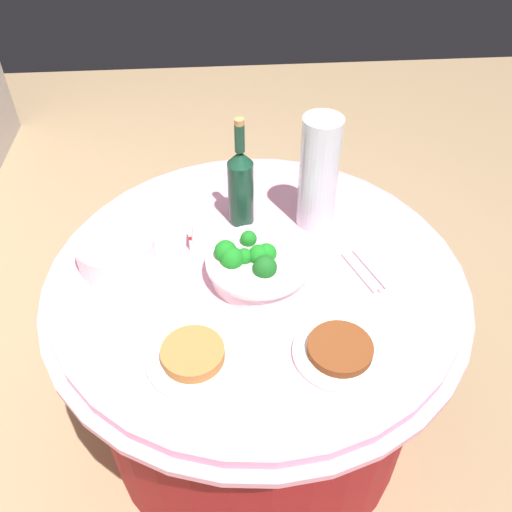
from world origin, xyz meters
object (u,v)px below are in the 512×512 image
(serving_tongs, at_px, (365,272))
(label_placard_front, at_px, (191,237))
(food_plate_peanuts, at_px, (193,356))
(decorative_fruit_vase, at_px, (318,180))
(wine_bottle, at_px, (241,185))
(broccoli_bowl, at_px, (256,264))
(food_plate_stir_fry, at_px, (340,351))
(plate_stack, at_px, (116,251))

(serving_tongs, bearing_deg, label_placard_front, 71.94)
(food_plate_peanuts, bearing_deg, decorative_fruit_vase, -36.40)
(wine_bottle, height_order, serving_tongs, wine_bottle)
(broccoli_bowl, bearing_deg, food_plate_stir_fry, -147.83)
(wine_bottle, bearing_deg, food_plate_peanuts, 164.50)
(label_placard_front, bearing_deg, food_plate_stir_fry, -140.01)
(serving_tongs, bearing_deg, wine_bottle, 51.63)
(food_plate_stir_fry, bearing_deg, plate_stack, 56.93)
(wine_bottle, height_order, food_plate_stir_fry, wine_bottle)
(serving_tongs, relative_size, label_placard_front, 3.01)
(food_plate_peanuts, height_order, label_placard_front, label_placard_front)
(broccoli_bowl, bearing_deg, plate_stack, 77.80)
(serving_tongs, height_order, label_placard_front, label_placard_front)
(decorative_fruit_vase, height_order, food_plate_peanuts, decorative_fruit_vase)
(broccoli_bowl, height_order, food_plate_stir_fry, broccoli_bowl)
(wine_bottle, height_order, food_plate_peanuts, wine_bottle)
(broccoli_bowl, distance_m, decorative_fruit_vase, 0.31)
(plate_stack, xyz_separation_m, food_plate_peanuts, (-0.35, -0.21, -0.02))
(food_plate_peanuts, bearing_deg, broccoli_bowl, -31.76)
(broccoli_bowl, xyz_separation_m, serving_tongs, (-0.01, -0.29, -0.04))
(food_plate_stir_fry, bearing_deg, broccoli_bowl, 32.17)
(broccoli_bowl, height_order, plate_stack, broccoli_bowl)
(plate_stack, xyz_separation_m, serving_tongs, (-0.10, -0.67, -0.04))
(wine_bottle, bearing_deg, decorative_fruit_vase, -95.47)
(decorative_fruit_vase, xyz_separation_m, serving_tongs, (-0.23, -0.10, -0.14))
(plate_stack, bearing_deg, label_placard_front, -74.19)
(decorative_fruit_vase, bearing_deg, plate_stack, 103.56)
(broccoli_bowl, xyz_separation_m, decorative_fruit_vase, (0.22, -0.19, 0.11))
(decorative_fruit_vase, height_order, serving_tongs, decorative_fruit_vase)
(plate_stack, xyz_separation_m, decorative_fruit_vase, (0.14, -0.57, 0.11))
(food_plate_peanuts, bearing_deg, serving_tongs, -61.22)
(broccoli_bowl, relative_size, food_plate_stir_fry, 1.27)
(food_plate_stir_fry, bearing_deg, decorative_fruit_vase, -2.14)
(food_plate_peanuts, relative_size, label_placard_front, 4.00)
(food_plate_stir_fry, xyz_separation_m, label_placard_front, (0.41, 0.35, 0.02))
(plate_stack, distance_m, serving_tongs, 0.68)
(broccoli_bowl, bearing_deg, decorative_fruit_vase, -41.43)
(serving_tongs, xyz_separation_m, label_placard_front, (0.15, 0.47, 0.03))
(plate_stack, bearing_deg, serving_tongs, -98.14)
(serving_tongs, distance_m, food_plate_stir_fry, 0.29)
(broccoli_bowl, bearing_deg, wine_bottle, 6.04)
(wine_bottle, height_order, label_placard_front, wine_bottle)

